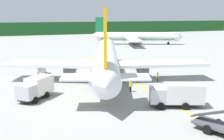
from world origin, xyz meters
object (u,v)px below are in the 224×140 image
Objects in this scene: cargo_container_near at (42,69)px; crew_supervisor at (30,82)px; airliner_mid_apron at (136,37)px; airliner_foreground at (106,59)px; crew_loader_right at (158,76)px; service_truck_catering at (36,87)px; service_truck_baggage at (177,94)px; crew_marshaller at (131,85)px; crew_loader_left at (72,70)px; cargo_container_mid at (105,87)px.

crew_supervisor is at bearing -105.93° from cargo_container_near.
cargo_container_near is (-38.76, -40.53, -1.93)m from airliner_mid_apron.
airliner_foreground is at bearing -120.53° from airliner_mid_apron.
airliner_mid_apron is 20.05× the size of crew_loader_right.
crew_loader_right is (19.93, 2.56, -0.60)m from service_truck_catering.
service_truck_catering is 20.10m from crew_loader_right.
cargo_container_near is 1.18× the size of crew_loader_right.
airliner_mid_apron is at bearing 59.47° from airliner_foreground.
service_truck_catering is at bearing -147.26° from airliner_foreground.
service_truck_baggage is at bearing -43.20° from crew_supervisor.
service_truck_baggage reaches higher than crew_marshaller.
airliner_foreground is 20.30× the size of cargo_container_near.
airliner_mid_apron is 16.95× the size of cargo_container_near.
crew_loader_left is 0.96× the size of crew_loader_right.
service_truck_baggage is at bearing -30.10° from service_truck_catering.
crew_loader_left is (-33.52, -43.37, -1.92)m from airliner_mid_apron.
crew_marshaller is 7.72m from crew_loader_right.
crew_marshaller is at bearing 108.76° from service_truck_baggage.
cargo_container_mid is (9.52, -0.77, -0.62)m from service_truck_catering.
crew_supervisor is (-9.95, 6.89, -0.02)m from cargo_container_mid.
crew_marshaller is at bearing -68.01° from crew_loader_left.
airliner_foreground reaches higher than service_truck_catering.
crew_marshaller is 15.24m from crew_loader_left.
cargo_container_near is at bearing -133.72° from airliner_mid_apron.
service_truck_catering is (-41.05, -56.19, -1.28)m from airliner_mid_apron.
cargo_container_near reaches higher than crew_loader_left.
crew_marshaller is (3.73, -0.55, -0.01)m from cargo_container_mid.
crew_supervisor is (-41.48, -50.07, -1.92)m from airliner_mid_apron.
crew_loader_left is (7.54, 12.82, -0.64)m from service_truck_catering.
crew_supervisor is at bearing -129.64° from airliner_mid_apron.
service_truck_catering is 6.18m from crew_supervisor.
crew_marshaller is at bearing -87.05° from airliner_foreground.
cargo_container_near is 1.23× the size of crew_loader_left.
airliner_mid_apron is at bearing 53.85° from service_truck_catering.
airliner_foreground is 9.44m from crew_loader_right.
crew_marshaller reaches higher than crew_supervisor.
service_truck_baggage is at bearing -71.24° from crew_marshaller.
service_truck_catering reaches higher than crew_marshaller.
airliner_mid_apron is at bearing 46.28° from cargo_container_near.
service_truck_catering is (-15.94, 9.24, -0.02)m from service_truck_baggage.
service_truck_catering reaches higher than cargo_container_near.
crew_marshaller is 0.97× the size of crew_loader_right.
service_truck_catering is 2.81× the size of cargo_container_near.
crew_supervisor is at bearing 151.46° from crew_marshaller.
airliner_foreground is 55.72m from airliner_mid_apron.
cargo_container_near is 17.95m from cargo_container_mid.
crew_loader_left is at bearing 59.54° from service_truck_catering.
crew_loader_left is at bearing 40.04° from crew_supervisor.
airliner_foreground is 9.83m from crew_marshaller.
airliner_mid_apron reaches higher than cargo_container_mid.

